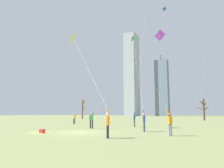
{
  "coord_description": "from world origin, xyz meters",
  "views": [
    {
      "loc": [
        10.78,
        -15.18,
        1.55
      ],
      "look_at": [
        0.0,
        6.0,
        4.85
      ],
      "focal_mm": 34.54,
      "sensor_mm": 36.0,
      "label": 1
    }
  ],
  "objects_px": {
    "bystander_far_off_by_trees": "(74,118)",
    "bare_tree_far_right_edge": "(204,109)",
    "kite_flyer_foreground_left_yellow": "(97,97)",
    "kite_flyer_midfield_center_green": "(141,101)",
    "distant_kite_high_overhead_orange": "(211,3)",
    "kite_flyer_far_back_white": "(137,99)",
    "distant_kite_low_near_trees_blue": "(164,24)",
    "kite_flyer_foreground_right_red": "(161,105)",
    "kite_flyer_midfield_right_purple": "(104,104)",
    "bare_tree_right_of_center": "(83,109)",
    "picnic_spot": "(41,132)"
  },
  "relations": [
    {
      "from": "distant_kite_low_near_trees_blue",
      "to": "kite_flyer_midfield_right_purple",
      "type": "bearing_deg",
      "value": -103.37
    },
    {
      "from": "kite_flyer_foreground_left_yellow",
      "to": "bystander_far_off_by_trees",
      "type": "relative_size",
      "value": 6.76
    },
    {
      "from": "kite_flyer_foreground_right_red",
      "to": "distant_kite_high_overhead_orange",
      "type": "relative_size",
      "value": 0.46
    },
    {
      "from": "bystander_far_off_by_trees",
      "to": "bare_tree_far_right_edge",
      "type": "height_order",
      "value": "bare_tree_far_right_edge"
    },
    {
      "from": "kite_flyer_midfield_center_green",
      "to": "bystander_far_off_by_trees",
      "type": "bearing_deg",
      "value": 152.39
    },
    {
      "from": "kite_flyer_far_back_white",
      "to": "kite_flyer_midfield_right_purple",
      "type": "distance_m",
      "value": 3.98
    },
    {
      "from": "kite_flyer_far_back_white",
      "to": "bystander_far_off_by_trees",
      "type": "distance_m",
      "value": 12.65
    },
    {
      "from": "kite_flyer_midfield_center_green",
      "to": "distant_kite_high_overhead_orange",
      "type": "relative_size",
      "value": 0.51
    },
    {
      "from": "bystander_far_off_by_trees",
      "to": "distant_kite_low_near_trees_blue",
      "type": "bearing_deg",
      "value": 30.88
    },
    {
      "from": "kite_flyer_midfield_center_green",
      "to": "kite_flyer_far_back_white",
      "type": "distance_m",
      "value": 3.3
    },
    {
      "from": "distant_kite_high_overhead_orange",
      "to": "distant_kite_low_near_trees_blue",
      "type": "xyz_separation_m",
      "value": [
        -7.26,
        -9.18,
        -6.38
      ]
    },
    {
      "from": "kite_flyer_midfield_right_purple",
      "to": "bare_tree_right_of_center",
      "type": "bearing_deg",
      "value": 127.66
    },
    {
      "from": "kite_flyer_foreground_left_yellow",
      "to": "kite_flyer_midfield_right_purple",
      "type": "xyz_separation_m",
      "value": [
        -2.98,
        6.42,
        -0.27
      ]
    },
    {
      "from": "bystander_far_off_by_trees",
      "to": "kite_flyer_far_back_white",
      "type": "bearing_deg",
      "value": -19.18
    },
    {
      "from": "kite_flyer_midfield_center_green",
      "to": "kite_flyer_foreground_left_yellow",
      "type": "bearing_deg",
      "value": -101.36
    },
    {
      "from": "kite_flyer_foreground_right_red",
      "to": "distant_kite_high_overhead_orange",
      "type": "distance_m",
      "value": 35.56
    },
    {
      "from": "kite_flyer_far_back_white",
      "to": "distant_kite_low_near_trees_blue",
      "type": "xyz_separation_m",
      "value": [
        0.71,
        11.53,
        13.26
      ]
    },
    {
      "from": "distant_kite_high_overhead_orange",
      "to": "bare_tree_right_of_center",
      "type": "xyz_separation_m",
      "value": [
        -37.36,
        11.03,
        -19.76
      ]
    },
    {
      "from": "distant_kite_low_near_trees_blue",
      "to": "bare_tree_right_of_center",
      "type": "xyz_separation_m",
      "value": [
        -30.1,
        20.2,
        -13.38
      ]
    },
    {
      "from": "kite_flyer_midfield_right_purple",
      "to": "bystander_far_off_by_trees",
      "type": "bearing_deg",
      "value": 142.57
    },
    {
      "from": "kite_flyer_midfield_right_purple",
      "to": "bare_tree_far_right_edge",
      "type": "bearing_deg",
      "value": 78.16
    },
    {
      "from": "kite_flyer_far_back_white",
      "to": "picnic_spot",
      "type": "xyz_separation_m",
      "value": [
        -4.75,
        -9.67,
        -3.13
      ]
    },
    {
      "from": "picnic_spot",
      "to": "kite_flyer_foreground_right_red",
      "type": "bearing_deg",
      "value": 9.92
    },
    {
      "from": "bare_tree_right_of_center",
      "to": "bare_tree_far_right_edge",
      "type": "bearing_deg",
      "value": 1.48
    },
    {
      "from": "picnic_spot",
      "to": "distant_kite_high_overhead_orange",
      "type": "bearing_deg",
      "value": 67.26
    },
    {
      "from": "kite_flyer_far_back_white",
      "to": "picnic_spot",
      "type": "relative_size",
      "value": 7.96
    },
    {
      "from": "bystander_far_off_by_trees",
      "to": "distant_kite_high_overhead_orange",
      "type": "bearing_deg",
      "value": 40.13
    },
    {
      "from": "bystander_far_off_by_trees",
      "to": "picnic_spot",
      "type": "bearing_deg",
      "value": -63.06
    },
    {
      "from": "distant_kite_high_overhead_orange",
      "to": "picnic_spot",
      "type": "height_order",
      "value": "distant_kite_high_overhead_orange"
    },
    {
      "from": "kite_flyer_foreground_right_red",
      "to": "distant_kite_low_near_trees_blue",
      "type": "distance_m",
      "value": 24.58
    },
    {
      "from": "bystander_far_off_by_trees",
      "to": "kite_flyer_midfield_center_green",
      "type": "bearing_deg",
      "value": -27.61
    },
    {
      "from": "kite_flyer_far_back_white",
      "to": "bare_tree_far_right_edge",
      "type": "distance_m",
      "value": 32.96
    },
    {
      "from": "distant_kite_high_overhead_orange",
      "to": "kite_flyer_foreground_left_yellow",
      "type": "bearing_deg",
      "value": -104.4
    },
    {
      "from": "kite_flyer_foreground_left_yellow",
      "to": "bare_tree_far_right_edge",
      "type": "relative_size",
      "value": 2.14
    },
    {
      "from": "distant_kite_low_near_trees_blue",
      "to": "kite_flyer_far_back_white",
      "type": "bearing_deg",
      "value": -93.55
    },
    {
      "from": "kite_flyer_foreground_right_red",
      "to": "bare_tree_far_right_edge",
      "type": "height_order",
      "value": "kite_flyer_foreground_right_red"
    },
    {
      "from": "kite_flyer_midfield_right_purple",
      "to": "bystander_far_off_by_trees",
      "type": "height_order",
      "value": "kite_flyer_midfield_right_purple"
    },
    {
      "from": "kite_flyer_midfield_center_green",
      "to": "distant_kite_high_overhead_orange",
      "type": "xyz_separation_m",
      "value": [
        6.41,
        23.58,
        20.07
      ]
    },
    {
      "from": "kite_flyer_midfield_center_green",
      "to": "picnic_spot",
      "type": "distance_m",
      "value": 9.66
    },
    {
      "from": "kite_flyer_far_back_white",
      "to": "kite_flyer_foreground_left_yellow",
      "type": "bearing_deg",
      "value": -88.26
    },
    {
      "from": "kite_flyer_foreground_right_red",
      "to": "kite_flyer_foreground_left_yellow",
      "type": "distance_m",
      "value": 4.72
    },
    {
      "from": "bystander_far_off_by_trees",
      "to": "picnic_spot",
      "type": "relative_size",
      "value": 0.81
    },
    {
      "from": "distant_kite_high_overhead_orange",
      "to": "bare_tree_far_right_edge",
      "type": "height_order",
      "value": "distant_kite_high_overhead_orange"
    },
    {
      "from": "distant_kite_high_overhead_orange",
      "to": "bystander_far_off_by_trees",
      "type": "bearing_deg",
      "value": -139.87
    },
    {
      "from": "kite_flyer_foreground_left_yellow",
      "to": "bystander_far_off_by_trees",
      "type": "distance_m",
      "value": 18.07
    },
    {
      "from": "bare_tree_right_of_center",
      "to": "kite_flyer_foreground_left_yellow",
      "type": "bearing_deg",
      "value": -54.12
    },
    {
      "from": "kite_flyer_foreground_right_red",
      "to": "picnic_spot",
      "type": "height_order",
      "value": "kite_flyer_foreground_right_red"
    },
    {
      "from": "kite_flyer_foreground_left_yellow",
      "to": "picnic_spot",
      "type": "height_order",
      "value": "kite_flyer_foreground_left_yellow"
    },
    {
      "from": "kite_flyer_foreground_right_red",
      "to": "kite_flyer_midfield_right_purple",
      "type": "height_order",
      "value": "kite_flyer_foreground_right_red"
    },
    {
      "from": "kite_flyer_midfield_right_purple",
      "to": "kite_flyer_foreground_right_red",
      "type": "bearing_deg",
      "value": -34.61
    }
  ]
}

